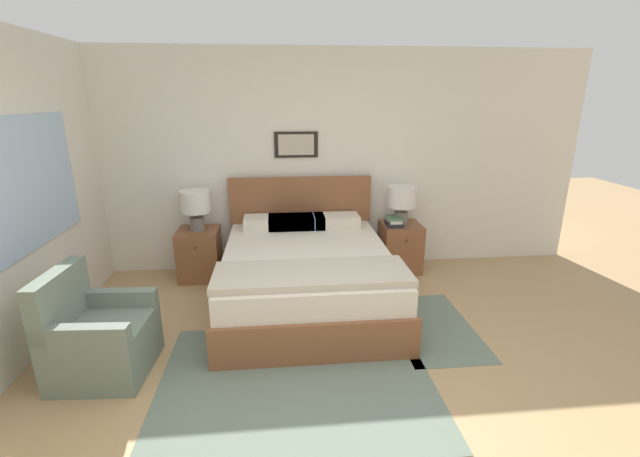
% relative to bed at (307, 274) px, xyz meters
% --- Properties ---
extents(ground_plane, '(16.00, 16.00, 0.00)m').
position_rel_bed_xyz_m(ground_plane, '(-0.01, -1.65, -0.33)').
color(ground_plane, tan).
extents(wall_back, '(6.98, 0.09, 2.60)m').
position_rel_bed_xyz_m(wall_back, '(-0.01, 1.10, 0.97)').
color(wall_back, silver).
rests_on(wall_back, ground_plane).
extents(wall_left, '(0.08, 5.12, 2.60)m').
position_rel_bed_xyz_m(wall_left, '(-2.33, -0.29, 0.97)').
color(wall_left, silver).
rests_on(wall_left, ground_plane).
extents(area_rug_main, '(2.05, 1.63, 0.01)m').
position_rel_bed_xyz_m(area_rug_main, '(-0.17, -1.27, -0.33)').
color(area_rug_main, slate).
rests_on(area_rug_main, ground_plane).
extents(area_rug_bedside, '(0.73, 1.26, 0.01)m').
position_rel_bed_xyz_m(area_rug_bedside, '(1.13, -0.59, -0.33)').
color(area_rug_bedside, slate).
rests_on(area_rug_bedside, ground_plane).
extents(bed, '(1.69, 2.10, 1.15)m').
position_rel_bed_xyz_m(bed, '(0.00, 0.00, 0.00)').
color(bed, brown).
rests_on(bed, ground_plane).
extents(armchair, '(0.70, 0.71, 0.84)m').
position_rel_bed_xyz_m(armchair, '(-1.67, -0.98, -0.04)').
color(armchair, slate).
rests_on(armchair, ground_plane).
extents(nightstand_near_window, '(0.46, 0.49, 0.59)m').
position_rel_bed_xyz_m(nightstand_near_window, '(-1.20, 0.79, -0.04)').
color(nightstand_near_window, brown).
rests_on(nightstand_near_window, ground_plane).
extents(nightstand_by_door, '(0.46, 0.49, 0.59)m').
position_rel_bed_xyz_m(nightstand_by_door, '(1.20, 0.79, -0.04)').
color(nightstand_by_door, brown).
rests_on(nightstand_by_door, ground_plane).
extents(table_lamp_near_window, '(0.33, 0.33, 0.46)m').
position_rel_bed_xyz_m(table_lamp_near_window, '(-1.20, 0.80, 0.56)').
color(table_lamp_near_window, slate).
rests_on(table_lamp_near_window, nightstand_near_window).
extents(table_lamp_by_door, '(0.33, 0.33, 0.46)m').
position_rel_bed_xyz_m(table_lamp_by_door, '(1.19, 0.80, 0.56)').
color(table_lamp_by_door, slate).
rests_on(table_lamp_by_door, nightstand_by_door).
extents(book_thick_bottom, '(0.22, 0.28, 0.04)m').
position_rel_bed_xyz_m(book_thick_bottom, '(1.10, 0.74, 0.28)').
color(book_thick_bottom, '#232328').
rests_on(book_thick_bottom, nightstand_by_door).
extents(book_hardcover_middle, '(0.15, 0.22, 0.04)m').
position_rel_bed_xyz_m(book_hardcover_middle, '(1.10, 0.74, 0.32)').
color(book_hardcover_middle, silver).
rests_on(book_hardcover_middle, book_thick_bottom).
extents(book_novel_upper, '(0.19, 0.22, 0.03)m').
position_rel_bed_xyz_m(book_novel_upper, '(1.10, 0.74, 0.35)').
color(book_novel_upper, '#4C7551').
rests_on(book_novel_upper, book_hardcover_middle).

